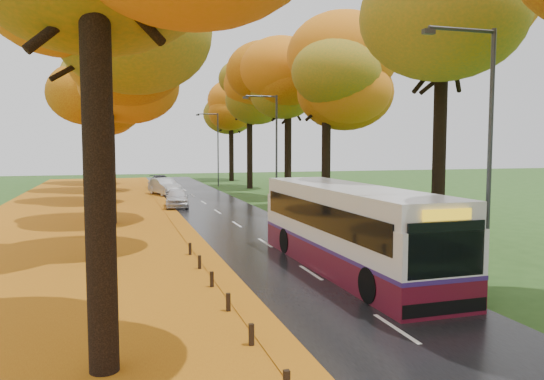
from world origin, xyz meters
name	(u,v)px	position (x,y,z in m)	size (l,w,h in m)	color
road	(233,222)	(0.00, 25.00, 0.02)	(6.50, 90.00, 0.04)	black
centre_line	(233,222)	(0.00, 25.00, 0.04)	(0.12, 90.00, 0.01)	silver
leaf_verge	(71,229)	(-9.00, 25.00, 0.01)	(12.00, 90.00, 0.02)	#974E0D
leaf_drift	(181,224)	(-3.05, 25.00, 0.04)	(0.90, 90.00, 0.01)	#B46D12
trees_left	(102,58)	(-7.18, 27.06, 9.53)	(9.20, 74.00, 13.88)	black
trees_right	(334,66)	(7.19, 26.91, 9.69)	(9.30, 74.20, 13.96)	black
bollard_row	(267,357)	(-3.70, 4.70, 0.26)	(0.11, 23.51, 0.52)	black
streetlamp_near	(483,141)	(3.95, 8.00, 4.71)	(2.45, 0.18, 8.00)	#333538
streetlamp_mid	(273,143)	(3.95, 30.00, 4.71)	(2.45, 0.18, 8.00)	#333538
streetlamp_far	(216,144)	(3.95, 52.00, 4.71)	(2.45, 0.18, 8.00)	#333538
bus	(349,226)	(1.49, 12.03, 1.64)	(2.87, 11.62, 3.05)	#520C1B
car_white	(177,198)	(-2.35, 33.41, 0.74)	(1.65, 4.09, 1.39)	silver
car_silver	(165,186)	(-2.35, 43.46, 0.81)	(1.62, 4.66, 1.53)	#A1A5A9
car_dark	(161,182)	(-2.17, 50.10, 0.72)	(1.92, 4.71, 1.37)	black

